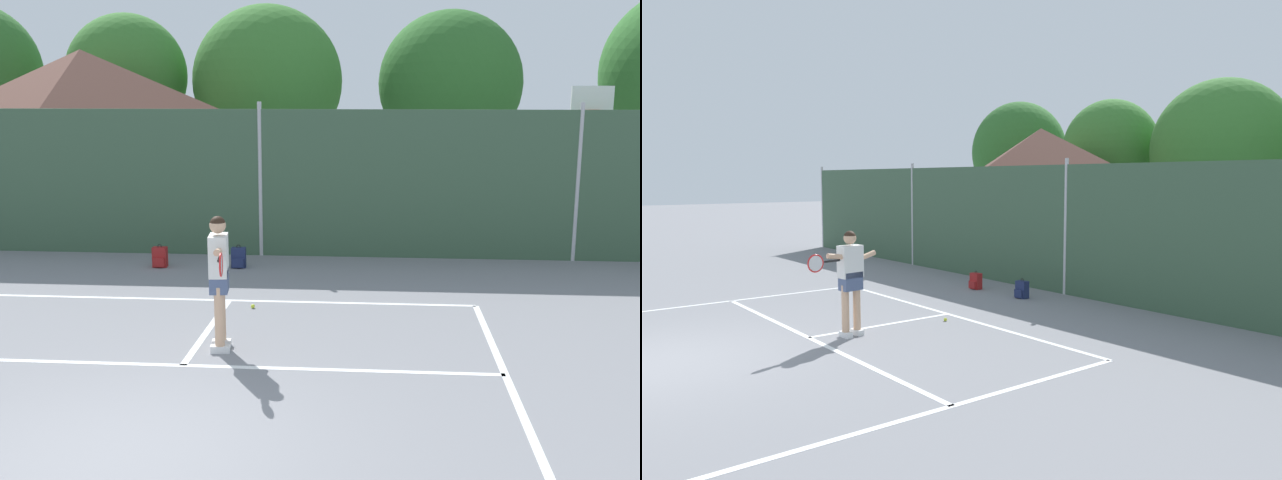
{
  "view_description": "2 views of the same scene",
  "coord_description": "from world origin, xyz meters",
  "views": [
    {
      "loc": [
        2.5,
        -6.53,
        3.53
      ],
      "look_at": [
        1.58,
        4.92,
        1.18
      ],
      "focal_mm": 42.23,
      "sensor_mm": 36.0,
      "label": 1
    },
    {
      "loc": [
        9.82,
        -1.89,
        2.75
      ],
      "look_at": [
        1.28,
        4.86,
        1.66
      ],
      "focal_mm": 34.47,
      "sensor_mm": 36.0,
      "label": 2
    }
  ],
  "objects": [
    {
      "name": "basketball_hoop",
      "position": [
        7.08,
        10.54,
        2.31
      ],
      "size": [
        0.9,
        0.67,
        3.55
      ],
      "color": "#284CB2",
      "rests_on": "ground"
    },
    {
      "name": "tennis_player",
      "position": [
        0.37,
        3.1,
        1.11
      ],
      "size": [
        0.37,
        1.42,
        1.85
      ],
      "color": "silver",
      "rests_on": "ground"
    },
    {
      "name": "ground_plane",
      "position": [
        0.0,
        0.0,
        0.0
      ],
      "size": [
        120.0,
        120.0,
        0.0
      ],
      "primitive_type": "plane",
      "color": "gray"
    },
    {
      "name": "backpack_navy",
      "position": [
        -0.28,
        7.84,
        0.19
      ],
      "size": [
        0.29,
        0.25,
        0.46
      ],
      "color": "navy",
      "rests_on": "ground"
    },
    {
      "name": "clubhouse_building",
      "position": [
        -5.71,
        13.95,
        2.35
      ],
      "size": [
        6.5,
        4.88,
        4.53
      ],
      "color": "silver",
      "rests_on": "ground"
    },
    {
      "name": "treeline_backdrop",
      "position": [
        0.98,
        17.94,
        3.83
      ],
      "size": [
        27.77,
        4.66,
        6.55
      ],
      "color": "brown",
      "rests_on": "ground"
    },
    {
      "name": "backpack_red",
      "position": [
        -1.85,
        7.76,
        0.19
      ],
      "size": [
        0.29,
        0.25,
        0.46
      ],
      "color": "maroon",
      "rests_on": "ground"
    },
    {
      "name": "chainlink_fence",
      "position": [
        -0.0,
        9.0,
        1.54
      ],
      "size": [
        26.09,
        0.09,
        3.23
      ],
      "color": "#38563D",
      "rests_on": "ground"
    },
    {
      "name": "tennis_ball",
      "position": [
        0.47,
        5.09,
        0.03
      ],
      "size": [
        0.07,
        0.07,
        0.07
      ],
      "primitive_type": "sphere",
      "color": "#CCE033",
      "rests_on": "ground"
    },
    {
      "name": "court_markings",
      "position": [
        0.0,
        0.65,
        0.0
      ],
      "size": [
        8.3,
        11.1,
        0.01
      ],
      "color": "white",
      "rests_on": "ground"
    }
  ]
}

